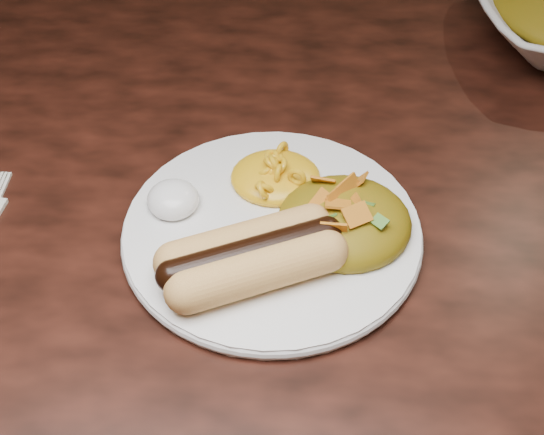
{
  "coord_description": "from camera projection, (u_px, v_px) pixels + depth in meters",
  "views": [
    {
      "loc": [
        0.1,
        -0.59,
        1.2
      ],
      "look_at": [
        0.08,
        -0.17,
        0.77
      ],
      "focal_mm": 50.0,
      "sensor_mm": 36.0,
      "label": 1
    }
  ],
  "objects": [
    {
      "name": "taco_salad",
      "position": [
        345.0,
        212.0,
        0.59
      ],
      "size": [
        0.11,
        0.1,
        0.05
      ],
      "rotation": [
        0.0,
        0.0,
        -0.34
      ],
      "color": "#A05508",
      "rests_on": "plate"
    },
    {
      "name": "sour_cream",
      "position": [
        173.0,
        195.0,
        0.61
      ],
      "size": [
        0.04,
        0.04,
        0.03
      ],
      "primitive_type": "ellipsoid",
      "rotation": [
        0.0,
        0.0,
        -0.05
      ],
      "color": "white",
      "rests_on": "plate"
    },
    {
      "name": "mac_and_cheese",
      "position": [
        276.0,
        168.0,
        0.63
      ],
      "size": [
        0.09,
        0.08,
        0.03
      ],
      "primitive_type": "ellipsoid",
      "rotation": [
        0.0,
        0.0,
        -0.21
      ],
      "color": "gold",
      "rests_on": "plate"
    },
    {
      "name": "plate",
      "position": [
        272.0,
        232.0,
        0.61
      ],
      "size": [
        0.25,
        0.25,
        0.01
      ],
      "primitive_type": "cylinder",
      "rotation": [
        0.0,
        0.0,
        0.05
      ],
      "color": "white",
      "rests_on": "table"
    },
    {
      "name": "table",
      "position": [
        207.0,
        174.0,
        0.8
      ],
      "size": [
        1.6,
        0.9,
        0.75
      ],
      "color": "#3D170F",
      "rests_on": "floor"
    },
    {
      "name": "hotdog",
      "position": [
        251.0,
        256.0,
        0.56
      ],
      "size": [
        0.12,
        0.11,
        0.03
      ],
      "rotation": [
        0.0,
        0.0,
        0.42
      ],
      "color": "#F9C566",
      "rests_on": "plate"
    }
  ]
}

